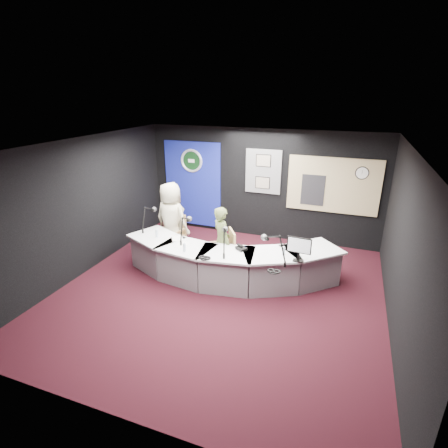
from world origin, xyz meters
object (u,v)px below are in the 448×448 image
(armchair_right, at_px, (222,252))
(person_woman, at_px, (222,241))
(person_man, at_px, (171,220))
(armchair_left, at_px, (172,236))
(broadcast_desk, at_px, (227,262))

(armchair_right, xyz_separation_m, person_woman, (-0.00, 0.00, 0.25))
(person_man, distance_m, person_woman, 1.49)
(armchair_right, distance_m, person_man, 1.54)
(armchair_left, xyz_separation_m, armchair_right, (1.41, -0.47, 0.02))
(broadcast_desk, xyz_separation_m, armchair_left, (-1.58, 0.64, 0.09))
(armchair_right, height_order, person_woman, person_woman)
(broadcast_desk, bearing_deg, armchair_left, 157.88)
(person_man, bearing_deg, person_woman, 171.90)
(armchair_right, bearing_deg, person_man, -140.56)
(armchair_right, bearing_deg, person_woman, -122.12)
(armchair_left, distance_m, armchair_right, 1.49)
(armchair_left, relative_size, armchair_right, 0.96)
(armchair_left, height_order, person_woman, person_woman)
(broadcast_desk, bearing_deg, person_man, 157.88)
(armchair_right, relative_size, person_woman, 0.66)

